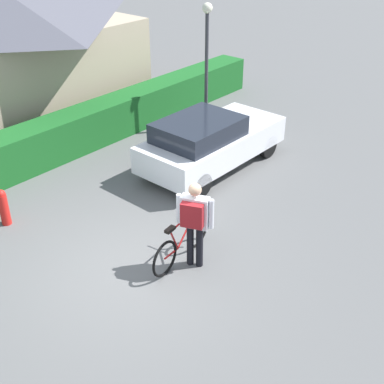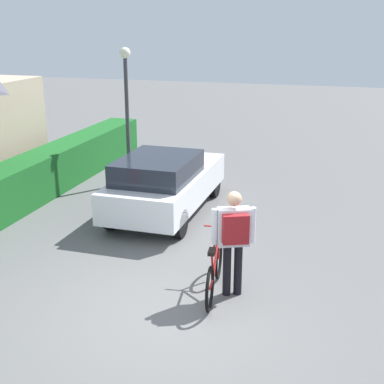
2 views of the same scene
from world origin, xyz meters
name	(u,v)px [view 2 (image 2 of 2)]	position (x,y,z in m)	size (l,w,h in m)	color
ground_plane	(169,312)	(0.00, 0.00, 0.00)	(60.00, 60.00, 0.00)	#595959
parked_car_near	(165,182)	(4.04, 1.45, 0.73)	(3.99, 1.73, 1.40)	silver
bicycle	(214,271)	(0.77, -0.51, 0.39)	(1.76, 0.50, 0.94)	black
person_rider	(234,234)	(0.78, -0.80, 1.05)	(0.49, 0.64, 1.72)	black
street_lamp	(126,95)	(5.95, 3.13, 2.34)	(0.28, 0.28, 3.53)	#38383D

